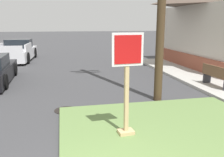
{
  "coord_description": "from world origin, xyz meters",
  "views": [
    {
      "loc": [
        -0.51,
        -2.65,
        2.61
      ],
      "look_at": [
        0.76,
        3.37,
        1.2
      ],
      "focal_mm": 38.7,
      "sensor_mm": 36.0,
      "label": 1
    }
  ],
  "objects": [
    {
      "name": "stop_sign",
      "position": [
        0.89,
        2.41,
        1.23
      ],
      "size": [
        0.72,
        0.31,
        2.35
      ],
      "color": "tan",
      "rests_on": "grass_corner_patch"
    },
    {
      "name": "manhole_cover",
      "position": [
        -0.46,
        4.5,
        0.01
      ],
      "size": [
        0.7,
        0.7,
        0.02
      ],
      "primitive_type": "cylinder",
      "color": "black",
      "rests_on": "ground"
    },
    {
      "name": "sidewalk_strip",
      "position": [
        5.86,
        5.87,
        0.06
      ],
      "size": [
        2.2,
        15.69,
        0.12
      ],
      "primitive_type": "cube",
      "color": "#B2AFA8",
      "rests_on": "ground"
    },
    {
      "name": "pickup_truck_white",
      "position": [
        -3.59,
        15.6,
        0.62
      ],
      "size": [
        2.33,
        5.18,
        1.48
      ],
      "color": "silver",
      "rests_on": "ground"
    },
    {
      "name": "grass_corner_patch",
      "position": [
        2.01,
        1.95,
        0.04
      ],
      "size": [
        5.3,
        5.26,
        0.08
      ],
      "primitive_type": "cube",
      "color": "#668447",
      "rests_on": "ground"
    },
    {
      "name": "street_bench",
      "position": [
        5.54,
        5.76,
        0.58
      ],
      "size": [
        0.47,
        1.45,
        0.85
      ],
      "color": "brown",
      "rests_on": "sidewalk_strip"
    }
  ]
}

